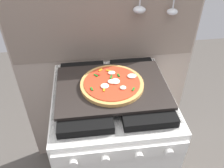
% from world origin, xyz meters
% --- Properties ---
extents(kitchen_backsplash, '(1.10, 0.09, 1.55)m').
position_xyz_m(kitchen_backsplash, '(0.00, 0.33, 0.79)').
color(kitchen_backsplash, gray).
rests_on(kitchen_backsplash, ground_plane).
extents(stove, '(0.60, 0.64, 0.90)m').
position_xyz_m(stove, '(-0.00, -0.00, 0.45)').
color(stove, white).
rests_on(stove, ground_plane).
extents(baking_tray, '(0.54, 0.38, 0.02)m').
position_xyz_m(baking_tray, '(0.00, 0.00, 0.91)').
color(baking_tray, black).
rests_on(baking_tray, stove).
extents(pizza_left, '(0.31, 0.31, 0.03)m').
position_xyz_m(pizza_left, '(0.00, -0.00, 0.93)').
color(pizza_left, tan).
rests_on(pizza_left, baking_tray).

